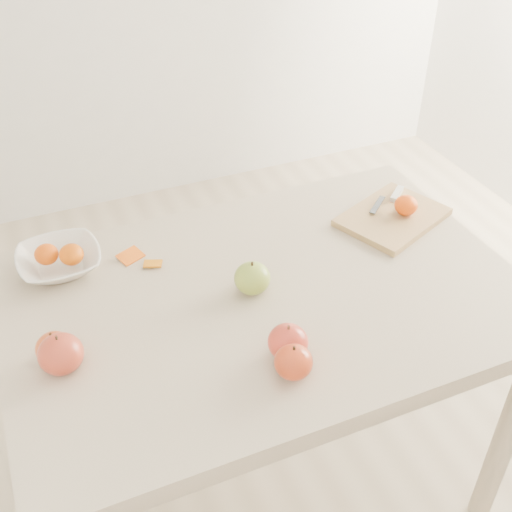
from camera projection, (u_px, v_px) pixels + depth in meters
name	position (u px, v px, depth m)	size (l,w,h in m)	color
ground	(262.00, 479.00, 1.95)	(3.50, 3.50, 0.00)	#C6B293
table	(264.00, 323.00, 1.56)	(1.20, 0.80, 0.75)	#C7B796
cutting_board	(393.00, 217.00, 1.73)	(0.28, 0.20, 0.02)	#AA8055
board_tangerine	(406.00, 205.00, 1.71)	(0.06, 0.06, 0.05)	#E94908
fruit_bowl	(59.00, 261.00, 1.55)	(0.20, 0.20, 0.05)	white
bowl_tangerine_near	(46.00, 254.00, 1.54)	(0.06, 0.06, 0.05)	#D26007
bowl_tangerine_far	(71.00, 254.00, 1.53)	(0.06, 0.06, 0.05)	#CE5C07
orange_peel_a	(131.00, 257.00, 1.60)	(0.06, 0.04, 0.00)	#E35D10
orange_peel_b	(153.00, 264.00, 1.58)	(0.04, 0.04, 0.00)	orange
paring_knife	(394.00, 196.00, 1.79)	(0.16, 0.10, 0.01)	white
apple_green	(252.00, 278.00, 1.48)	(0.08, 0.08, 0.08)	olive
apple_red_d	(54.00, 348.00, 1.30)	(0.08, 0.08, 0.07)	maroon
apple_red_c	(293.00, 362.00, 1.27)	(0.08, 0.08, 0.07)	maroon
apple_red_b	(61.00, 354.00, 1.28)	(0.09, 0.09, 0.08)	maroon
apple_red_e	(288.00, 342.00, 1.31)	(0.08, 0.08, 0.08)	maroon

